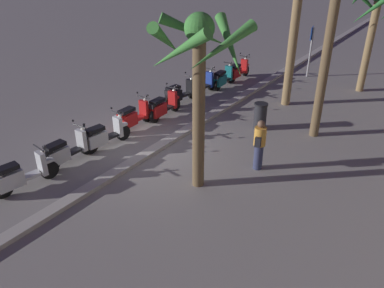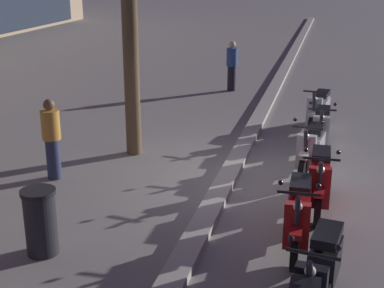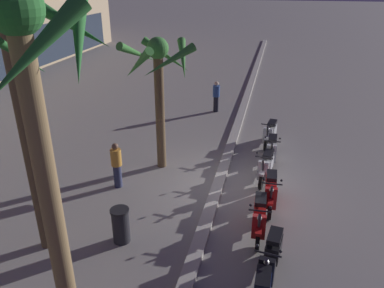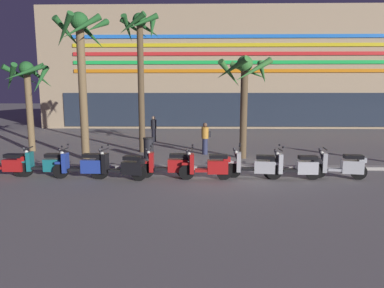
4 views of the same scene
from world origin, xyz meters
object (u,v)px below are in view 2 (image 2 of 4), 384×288
object	(u,v)px
scooter_black_mid_front	(320,271)
scooter_silver_lead_nearest	(312,148)
litter_bin	(41,221)
scooter_silver_far_back	(321,128)
pedestrian_strolling_near_curb	(232,65)
pedestrian_window_shopping	(52,137)
scooter_red_last_in_row	(298,213)
scooter_silver_gap_after_mid	(319,110)
scooter_red_mid_centre	(319,179)

from	to	relation	value
scooter_black_mid_front	scooter_silver_lead_nearest	distance (m)	4.46
scooter_silver_lead_nearest	litter_bin	xyz separation A→B (m)	(-4.18, 3.43, 0.04)
scooter_silver_far_back	pedestrian_strolling_near_curb	xyz separation A→B (m)	(4.91, 2.89, 0.36)
scooter_silver_far_back	litter_bin	world-z (taller)	scooter_silver_far_back
pedestrian_strolling_near_curb	litter_bin	bearing A→B (deg)	176.31
pedestrian_window_shopping	litter_bin	xyz separation A→B (m)	(-2.54, -1.18, -0.31)
scooter_silver_far_back	litter_bin	bearing A→B (deg)	147.32
scooter_red_last_in_row	pedestrian_strolling_near_curb	xyz separation A→B (m)	(9.24, 2.72, 0.35)
scooter_red_last_in_row	litter_bin	distance (m)	3.61
scooter_silver_gap_after_mid	pedestrian_strolling_near_curb	size ratio (longest dim) A/B	1.18
scooter_silver_lead_nearest	scooter_silver_gap_after_mid	bearing A→B (deg)	-0.51
scooter_red_last_in_row	scooter_silver_lead_nearest	distance (m)	2.95
scooter_red_mid_centre	pedestrian_strolling_near_curb	xyz separation A→B (m)	(7.87, 2.96, 0.34)
pedestrian_window_shopping	scooter_red_last_in_row	bearing A→B (deg)	-105.99
scooter_red_mid_centre	pedestrian_window_shopping	distance (m)	4.82
scooter_black_mid_front	scooter_silver_far_back	bearing A→B (deg)	1.85
scooter_red_last_in_row	pedestrian_strolling_near_curb	size ratio (longest dim) A/B	1.18
scooter_black_mid_front	pedestrian_strolling_near_curb	size ratio (longest dim) A/B	1.21
scooter_silver_far_back	scooter_red_last_in_row	bearing A→B (deg)	177.71
scooter_black_mid_front	scooter_silver_gap_after_mid	bearing A→B (deg)	2.32
scooter_silver_gap_after_mid	litter_bin	size ratio (longest dim) A/B	1.90
scooter_red_mid_centre	scooter_silver_lead_nearest	bearing A→B (deg)	7.41
litter_bin	scooter_silver_gap_after_mid	bearing A→B (deg)	-25.93
scooter_red_last_in_row	scooter_silver_gap_after_mid	bearing A→B (deg)	-0.61
scooter_black_mid_front	pedestrian_strolling_near_curb	world-z (taller)	pedestrian_strolling_near_curb
scooter_silver_far_back	pedestrian_strolling_near_curb	distance (m)	5.71
pedestrian_strolling_near_curb	scooter_black_mid_front	bearing A→B (deg)	-163.99
scooter_black_mid_front	pedestrian_window_shopping	distance (m)	5.68
scooter_red_last_in_row	pedestrian_strolling_near_curb	world-z (taller)	pedestrian_strolling_near_curb
scooter_red_last_in_row	pedestrian_window_shopping	size ratio (longest dim) A/B	1.20
pedestrian_strolling_near_curb	scooter_silver_far_back	bearing A→B (deg)	-149.49
litter_bin	scooter_red_mid_centre	bearing A→B (deg)	-54.51
scooter_silver_gap_after_mid	pedestrian_strolling_near_curb	distance (m)	4.38
pedestrian_strolling_near_curb	pedestrian_window_shopping	world-z (taller)	pedestrian_strolling_near_curb
pedestrian_window_shopping	litter_bin	distance (m)	2.82
scooter_red_mid_centre	scooter_silver_far_back	bearing A→B (deg)	1.35
scooter_silver_far_back	pedestrian_window_shopping	size ratio (longest dim) A/B	1.20
scooter_black_mid_front	scooter_red_mid_centre	world-z (taller)	same
scooter_silver_lead_nearest	pedestrian_window_shopping	size ratio (longest dim) A/B	1.17
pedestrian_strolling_near_curb	scooter_red_last_in_row	bearing A→B (deg)	-163.60
scooter_red_mid_centre	litter_bin	world-z (taller)	scooter_red_mid_centre
scooter_red_mid_centre	scooter_black_mid_front	bearing A→B (deg)	-177.63
scooter_silver_lead_nearest	litter_bin	bearing A→B (deg)	140.65
scooter_silver_gap_after_mid	scooter_red_mid_centre	bearing A→B (deg)	-177.70
scooter_silver_far_back	scooter_silver_gap_after_mid	world-z (taller)	scooter_silver_far_back
scooter_red_last_in_row	scooter_red_mid_centre	distance (m)	1.38
scooter_red_mid_centre	pedestrian_window_shopping	size ratio (longest dim) A/B	1.17
scooter_red_mid_centre	pedestrian_strolling_near_curb	world-z (taller)	pedestrian_strolling_near_curb
scooter_silver_far_back	pedestrian_window_shopping	world-z (taller)	pedestrian_window_shopping
scooter_silver_far_back	pedestrian_window_shopping	distance (m)	5.63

